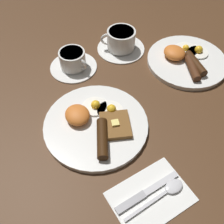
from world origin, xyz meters
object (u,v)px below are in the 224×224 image
at_px(breakfast_plate_near, 96,124).
at_px(teacup_far, 121,41).
at_px(teacup_near, 73,61).
at_px(breakfast_plate_far, 186,60).
at_px(knife, 144,194).
at_px(spoon, 168,190).

bearing_deg(breakfast_plate_near, teacup_far, 136.21).
bearing_deg(teacup_near, breakfast_plate_near, -12.03).
distance_m(breakfast_plate_near, teacup_near, 0.26).
xyz_separation_m(breakfast_plate_near, teacup_near, (-0.25, 0.05, 0.01)).
xyz_separation_m(breakfast_plate_far, knife, (0.30, -0.39, -0.01)).
height_order(knife, spoon, spoon).
distance_m(breakfast_plate_near, breakfast_plate_far, 0.40).
height_order(teacup_far, knife, teacup_far).
height_order(breakfast_plate_far, spoon, breakfast_plate_far).
relative_size(teacup_near, spoon, 0.95).
bearing_deg(breakfast_plate_far, knife, -52.39).
bearing_deg(spoon, breakfast_plate_far, 41.91).
xyz_separation_m(breakfast_plate_near, spoon, (0.25, 0.05, -0.00)).
relative_size(teacup_far, spoon, 1.02).
height_order(breakfast_plate_far, teacup_near, teacup_near).
bearing_deg(teacup_near, breakfast_plate_far, 62.31).
xyz_separation_m(breakfast_plate_near, teacup_far, (-0.25, 0.24, 0.02)).
xyz_separation_m(teacup_near, spoon, (0.50, -0.00, -0.02)).
distance_m(breakfast_plate_far, teacup_near, 0.38).
relative_size(breakfast_plate_near, knife, 1.66).
xyz_separation_m(breakfast_plate_far, spoon, (0.33, -0.34, -0.00)).
bearing_deg(knife, teacup_near, 83.19).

